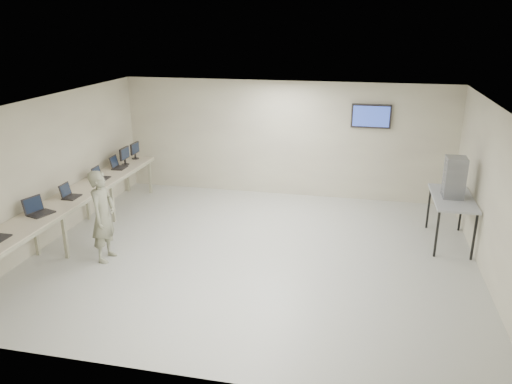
# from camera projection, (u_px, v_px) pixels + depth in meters

# --- Properties ---
(room) EXTENTS (8.01, 7.01, 2.81)m
(room) POSITION_uv_depth(u_px,v_px,m) (256.00, 181.00, 8.91)
(room) COLOR silver
(room) RESTS_ON ground
(workbench) EXTENTS (0.76, 6.00, 0.90)m
(workbench) POSITION_uv_depth(u_px,v_px,m) (75.00, 198.00, 9.77)
(workbench) COLOR beige
(workbench) RESTS_ON ground
(laptop_1) EXTENTS (0.44, 0.47, 0.31)m
(laptop_1) POSITION_uv_depth(u_px,v_px,m) (38.00, 210.00, 8.74)
(laptop_1) COLOR black
(laptop_1) RESTS_ON workbench
(laptop_2) EXTENTS (0.29, 0.35, 0.27)m
(laptop_2) POSITION_uv_depth(u_px,v_px,m) (69.00, 194.00, 9.58)
(laptop_2) COLOR black
(laptop_2) RESTS_ON workbench
(laptop_3) EXTENTS (0.29, 0.35, 0.27)m
(laptop_3) POSITION_uv_depth(u_px,v_px,m) (100.00, 176.00, 10.70)
(laptop_3) COLOR black
(laptop_3) RESTS_ON workbench
(laptop_4) EXTENTS (0.31, 0.38, 0.28)m
(laptop_4) POSITION_uv_depth(u_px,v_px,m) (117.00, 165.00, 11.48)
(laptop_4) COLOR black
(laptop_4) RESTS_ON workbench
(monitor_near) EXTENTS (0.19, 0.42, 0.41)m
(monitor_near) POSITION_uv_depth(u_px,v_px,m) (125.00, 154.00, 11.70)
(monitor_near) COLOR black
(monitor_near) RESTS_ON workbench
(monitor_far) EXTENTS (0.18, 0.41, 0.40)m
(monitor_far) POSITION_uv_depth(u_px,v_px,m) (135.00, 149.00, 12.21)
(monitor_far) COLOR black
(monitor_far) RESTS_ON workbench
(soldier) EXTENTS (0.41, 0.62, 1.68)m
(soldier) POSITION_uv_depth(u_px,v_px,m) (103.00, 216.00, 8.85)
(soldier) COLOR gray
(soldier) RESTS_ON ground
(side_table) EXTENTS (0.74, 1.58, 0.95)m
(side_table) POSITION_uv_depth(u_px,v_px,m) (452.00, 200.00, 9.50)
(side_table) COLOR #9B9EA2
(side_table) RESTS_ON ground
(storage_bins) EXTENTS (0.37, 0.41, 0.78)m
(storage_bins) POSITION_uv_depth(u_px,v_px,m) (454.00, 177.00, 9.35)
(storage_bins) COLOR gray
(storage_bins) RESTS_ON side_table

